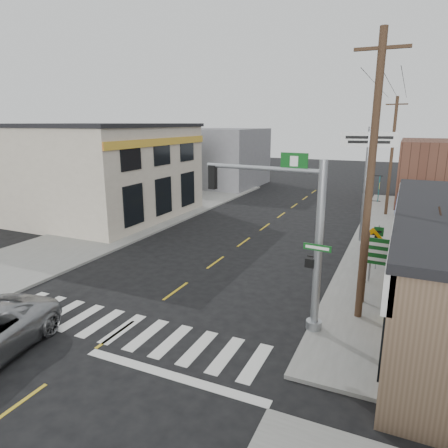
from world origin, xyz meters
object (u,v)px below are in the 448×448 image
at_px(fire_hydrant, 388,310).
at_px(lamp_post, 369,196).
at_px(traffic_signal_pole, 298,227).
at_px(utility_pole_far, 392,156).
at_px(guide_sign, 385,260).
at_px(utility_pole_near, 370,180).
at_px(dance_center_sign, 368,156).

height_order(fire_hydrant, lamp_post, lamp_post).
relative_size(traffic_signal_pole, utility_pole_far, 0.68).
bearing_deg(guide_sign, traffic_signal_pole, -129.35).
height_order(guide_sign, utility_pole_near, utility_pole_near).
xyz_separation_m(traffic_signal_pole, lamp_post, (1.40, 10.03, -0.53)).
distance_m(traffic_signal_pole, utility_pole_near, 2.98).
xyz_separation_m(lamp_post, utility_pole_far, (0.61, 10.14, 1.47)).
bearing_deg(lamp_post, utility_pole_far, 111.05).
distance_m(lamp_post, dance_center_sign, 2.72).
bearing_deg(utility_pole_near, fire_hydrant, 6.51).
distance_m(traffic_signal_pole, lamp_post, 10.14).
bearing_deg(utility_pole_far, lamp_post, -85.77).
relative_size(fire_hydrant, dance_center_sign, 0.11).
bearing_deg(fire_hydrant, lamp_post, 100.99).
distance_m(fire_hydrant, utility_pole_near, 4.80).
relative_size(guide_sign, lamp_post, 0.55).
relative_size(guide_sign, fire_hydrant, 4.06).
distance_m(dance_center_sign, utility_pole_near, 10.24).
distance_m(fire_hydrant, dance_center_sign, 11.30).
bearing_deg(dance_center_sign, traffic_signal_pole, -104.22).
bearing_deg(dance_center_sign, utility_pole_far, 73.88).
bearing_deg(fire_hydrant, dance_center_sign, 101.22).
height_order(fire_hydrant, dance_center_sign, dance_center_sign).
xyz_separation_m(dance_center_sign, utility_pole_far, (1.00, 8.36, -0.56)).
bearing_deg(dance_center_sign, utility_pole_near, -93.70).
xyz_separation_m(lamp_post, utility_pole_near, (0.61, -8.41, 2.02)).
distance_m(traffic_signal_pole, dance_center_sign, 11.94).
relative_size(guide_sign, utility_pole_near, 0.29).
distance_m(guide_sign, lamp_post, 7.32).
xyz_separation_m(guide_sign, lamp_post, (-1.31, 7.10, 1.19)).
distance_m(traffic_signal_pole, fire_hydrant, 4.73).
height_order(lamp_post, dance_center_sign, dance_center_sign).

